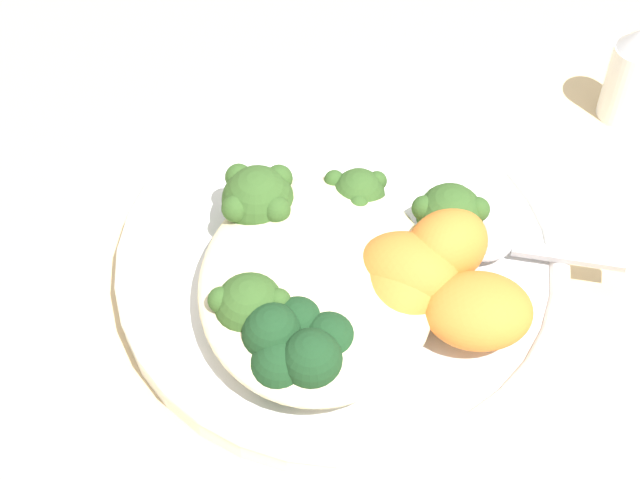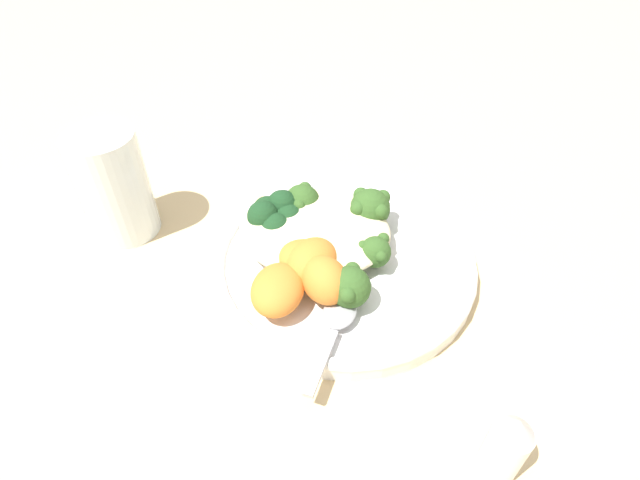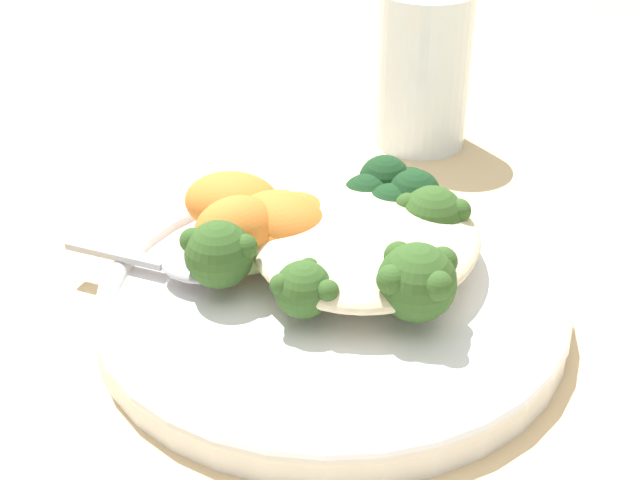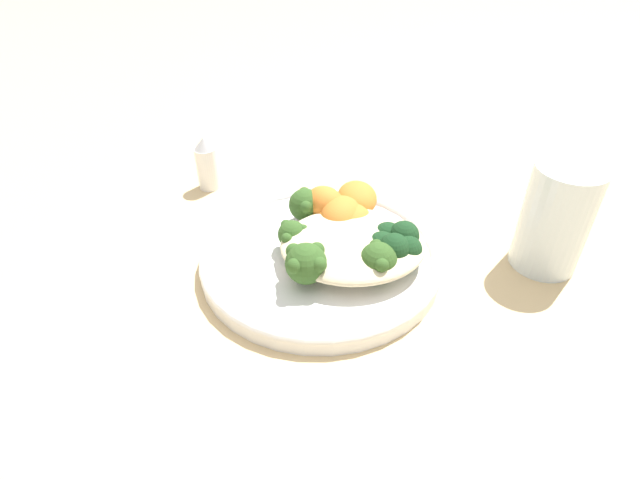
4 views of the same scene
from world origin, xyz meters
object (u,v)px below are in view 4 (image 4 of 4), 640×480
at_px(sweet_potato_chunk_0, 341,215).
at_px(broccoli_stalk_3, 372,256).
at_px(plate, 325,256).
at_px(sweet_potato_chunk_3, 325,204).
at_px(broccoli_stalk_1, 301,234).
at_px(sweet_potato_chunk_2, 345,218).
at_px(quinoa_mound, 353,244).
at_px(sweet_potato_chunk_1, 357,198).
at_px(kale_tuft, 395,244).
at_px(spoon, 310,203).
at_px(broccoli_stalk_2, 312,257).
at_px(salt_shaker, 207,164).
at_px(broccoli_stalk_0, 310,209).
at_px(water_glass, 556,218).

bearing_deg(sweet_potato_chunk_0, broccoli_stalk_3, 107.06).
bearing_deg(plate, sweet_potato_chunk_3, -95.32).
bearing_deg(sweet_potato_chunk_3, broccoli_stalk_3, 112.18).
height_order(broccoli_stalk_1, sweet_potato_chunk_2, sweet_potato_chunk_2).
xyz_separation_m(plate, broccoli_stalk_3, (-0.04, 0.04, 0.03)).
relative_size(quinoa_mound, sweet_potato_chunk_3, 3.02).
xyz_separation_m(sweet_potato_chunk_0, sweet_potato_chunk_1, (-0.02, -0.04, -0.00)).
xyz_separation_m(sweet_potato_chunk_1, sweet_potato_chunk_2, (0.02, 0.04, -0.00)).
distance_m(kale_tuft, spoon, 0.14).
relative_size(broccoli_stalk_1, sweet_potato_chunk_1, 1.51).
relative_size(plate, kale_tuft, 4.53).
distance_m(quinoa_mound, sweet_potato_chunk_3, 0.07).
distance_m(broccoli_stalk_2, spoon, 0.12).
distance_m(broccoli_stalk_1, broccoli_stalk_2, 0.05).
bearing_deg(plate, sweet_potato_chunk_2, -127.37).
relative_size(quinoa_mound, sweet_potato_chunk_0, 2.69).
xyz_separation_m(sweet_potato_chunk_0, sweet_potato_chunk_3, (0.02, -0.02, 0.00)).
height_order(sweet_potato_chunk_1, salt_shaker, salt_shaker).
bearing_deg(broccoli_stalk_2, plate, -175.46).
height_order(broccoli_stalk_3, sweet_potato_chunk_1, broccoli_stalk_3).
distance_m(broccoli_stalk_0, sweet_potato_chunk_2, 0.04).
height_order(broccoli_stalk_1, water_glass, water_glass).
height_order(broccoli_stalk_0, water_glass, water_glass).
bearing_deg(sweet_potato_chunk_3, broccoli_stalk_0, 8.70).
relative_size(broccoli_stalk_0, sweet_potato_chunk_1, 1.25).
bearing_deg(kale_tuft, salt_shaker, -43.51).
height_order(quinoa_mound, kale_tuft, kale_tuft).
relative_size(plate, sweet_potato_chunk_2, 4.31).
relative_size(kale_tuft, spoon, 0.54).
xyz_separation_m(broccoli_stalk_0, kale_tuft, (-0.08, 0.08, 0.00)).
height_order(broccoli_stalk_1, broccoli_stalk_2, broccoli_stalk_2).
xyz_separation_m(broccoli_stalk_2, sweet_potato_chunk_1, (-0.06, -0.11, -0.00)).
height_order(sweet_potato_chunk_3, water_glass, water_glass).
xyz_separation_m(quinoa_mound, sweet_potato_chunk_3, (0.02, -0.07, 0.01)).
distance_m(broccoli_stalk_0, spoon, 0.03).
height_order(sweet_potato_chunk_0, kale_tuft, kale_tuft).
height_order(broccoli_stalk_1, spoon, broccoli_stalk_1).
relative_size(broccoli_stalk_0, sweet_potato_chunk_2, 1.21).
relative_size(sweet_potato_chunk_2, salt_shaker, 0.83).
relative_size(sweet_potato_chunk_0, salt_shaker, 0.77).
bearing_deg(sweet_potato_chunk_0, broccoli_stalk_2, 62.44).
bearing_deg(broccoli_stalk_1, quinoa_mound, 137.96).
distance_m(plate, sweet_potato_chunk_2, 0.05).
relative_size(broccoli_stalk_3, spoon, 1.16).
xyz_separation_m(broccoli_stalk_1, sweet_potato_chunk_1, (-0.07, -0.06, 0.00)).
bearing_deg(sweet_potato_chunk_3, salt_shaker, -39.74).
distance_m(quinoa_mound, kale_tuft, 0.04).
bearing_deg(broccoli_stalk_0, broccoli_stalk_3, 167.05).
bearing_deg(broccoli_stalk_0, sweet_potato_chunk_1, -116.31).
bearing_deg(sweet_potato_chunk_3, broccoli_stalk_1, 56.34).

